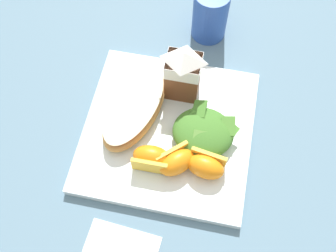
# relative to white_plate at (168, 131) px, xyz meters

# --- Properties ---
(ground) EXTENTS (3.00, 3.00, 0.00)m
(ground) POSITION_rel_white_plate_xyz_m (0.00, 0.00, -0.01)
(ground) COLOR slate
(white_plate) EXTENTS (0.28, 0.28, 0.02)m
(white_plate) POSITION_rel_white_plate_xyz_m (0.00, 0.00, 0.00)
(white_plate) COLOR silver
(white_plate) RESTS_ON ground
(cheesy_pizza_bread) EXTENTS (0.12, 0.18, 0.04)m
(cheesy_pizza_bread) POSITION_rel_white_plate_xyz_m (-0.06, 0.02, 0.03)
(cheesy_pizza_bread) COLOR tan
(cheesy_pizza_bread) RESTS_ON white_plate
(green_salad_pile) EXTENTS (0.11, 0.09, 0.04)m
(green_salad_pile) POSITION_rel_white_plate_xyz_m (0.06, -0.00, 0.03)
(green_salad_pile) COLOR #3D7028
(green_salad_pile) RESTS_ON white_plate
(milk_carton) EXTENTS (0.06, 0.04, 0.11)m
(milk_carton) POSITION_rel_white_plate_xyz_m (0.01, 0.08, 0.07)
(milk_carton) COLOR brown
(milk_carton) RESTS_ON white_plate
(orange_wedge_front) EXTENTS (0.06, 0.04, 0.04)m
(orange_wedge_front) POSITION_rel_white_plate_xyz_m (-0.01, -0.07, 0.03)
(orange_wedge_front) COLOR orange
(orange_wedge_front) RESTS_ON white_plate
(orange_wedge_middle) EXTENTS (0.07, 0.07, 0.04)m
(orange_wedge_middle) POSITION_rel_white_plate_xyz_m (0.03, -0.06, 0.03)
(orange_wedge_middle) COLOR orange
(orange_wedge_middle) RESTS_ON white_plate
(orange_wedge_rear) EXTENTS (0.06, 0.05, 0.04)m
(orange_wedge_rear) POSITION_rel_white_plate_xyz_m (0.07, -0.06, 0.03)
(orange_wedge_rear) COLOR orange
(orange_wedge_rear) RESTS_ON white_plate
(drinking_blue_cup) EXTENTS (0.07, 0.07, 0.10)m
(drinking_blue_cup) POSITION_rel_white_plate_xyz_m (0.03, 0.23, 0.04)
(drinking_blue_cup) COLOR #284CA3
(drinking_blue_cup) RESTS_ON ground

